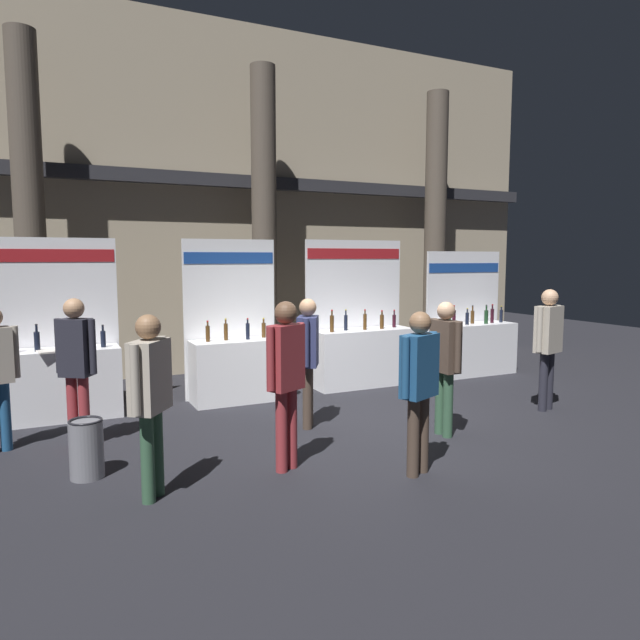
# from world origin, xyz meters

# --- Properties ---
(ground_plane) EXTENTS (26.88, 26.88, 0.00)m
(ground_plane) POSITION_xyz_m (0.00, 0.00, 0.00)
(ground_plane) COLOR black
(hall_colonnade) EXTENTS (13.44, 1.33, 6.72)m
(hall_colonnade) POSITION_xyz_m (0.00, 4.33, 3.30)
(hall_colonnade) COLOR tan
(hall_colonnade) RESTS_ON ground_plane
(exhibitor_booth_0) EXTENTS (1.64, 0.74, 2.52)m
(exhibitor_booth_0) POSITION_xyz_m (-3.59, 2.01, 0.62)
(exhibitor_booth_0) COLOR white
(exhibitor_booth_0) RESTS_ON ground_plane
(exhibitor_booth_1) EXTENTS (1.49, 0.66, 2.53)m
(exhibitor_booth_1) POSITION_xyz_m (-1.07, 1.91, 0.61)
(exhibitor_booth_1) COLOR white
(exhibitor_booth_1) RESTS_ON ground_plane
(exhibitor_booth_2) EXTENTS (1.90, 0.66, 2.55)m
(exhibitor_booth_2) POSITION_xyz_m (1.25, 2.02, 0.62)
(exhibitor_booth_2) COLOR white
(exhibitor_booth_2) RESTS_ON ground_plane
(exhibitor_booth_3) EXTENTS (1.74, 0.66, 2.36)m
(exhibitor_booth_3) POSITION_xyz_m (3.67, 1.97, 0.60)
(exhibitor_booth_3) COLOR white
(exhibitor_booth_3) RESTS_ON ground_plane
(trash_bin) EXTENTS (0.34, 0.34, 0.61)m
(trash_bin) POSITION_xyz_m (-3.43, -0.52, 0.30)
(trash_bin) COLOR slate
(trash_bin) RESTS_ON ground_plane
(visitor_0) EXTENTS (0.23, 0.57, 1.70)m
(visitor_0) POSITION_xyz_m (0.74, -0.96, 1.01)
(visitor_0) COLOR #33563D
(visitor_0) RESTS_ON ground_plane
(visitor_1) EXTENTS (0.45, 0.51, 1.73)m
(visitor_1) POSITION_xyz_m (-2.92, -1.35, 1.05)
(visitor_1) COLOR #33563D
(visitor_1) RESTS_ON ground_plane
(visitor_2) EXTENTS (0.42, 0.50, 1.71)m
(visitor_2) POSITION_xyz_m (-0.66, 0.11, 1.03)
(visitor_2) COLOR #47382D
(visitor_2) RESTS_ON ground_plane
(visitor_3) EXTENTS (0.43, 0.39, 1.77)m
(visitor_3) POSITION_xyz_m (-3.44, 0.56, 1.06)
(visitor_3) COLOR maroon
(visitor_3) RESTS_ON ground_plane
(visitor_4) EXTENTS (0.57, 0.34, 1.79)m
(visitor_4) POSITION_xyz_m (2.86, -0.62, 1.08)
(visitor_4) COLOR #23232D
(visitor_4) RESTS_ON ground_plane
(visitor_6) EXTENTS (0.51, 0.35, 1.80)m
(visitor_6) POSITION_xyz_m (-1.51, -1.20, 1.07)
(visitor_6) COLOR maroon
(visitor_6) RESTS_ON ground_plane
(visitor_7) EXTENTS (0.56, 0.36, 1.70)m
(visitor_7) POSITION_xyz_m (-0.33, -1.91, 1.02)
(visitor_7) COLOR #47382D
(visitor_7) RESTS_ON ground_plane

